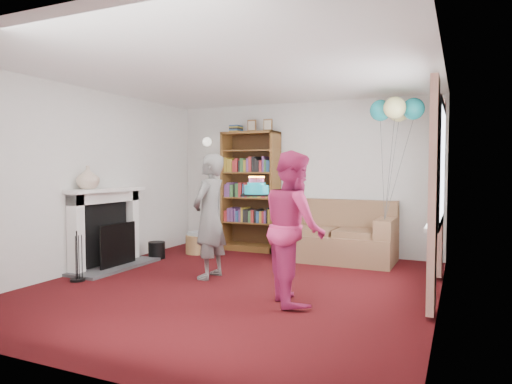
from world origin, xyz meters
The scene contains 16 objects.
ground centered at (0.00, 0.00, 0.00)m, with size 5.00×5.00×0.00m, color #33070B.
wall_back centered at (0.00, 2.51, 1.25)m, with size 4.50×0.02×2.50m, color silver.
wall_left centered at (-2.26, 0.00, 1.25)m, with size 0.02×5.00×2.50m, color silver.
wall_right centered at (2.26, 0.00, 1.25)m, with size 0.02×5.00×2.50m, color silver.
ceiling centered at (0.00, 0.00, 2.50)m, with size 4.50×5.00×0.01m, color white.
fireplace centered at (-2.09, 0.19, 0.51)m, with size 0.55×1.80×1.12m.
window_bay centered at (2.21, 0.60, 1.20)m, with size 0.14×2.02×2.20m.
wall_sconce centered at (-1.75, 2.36, 1.88)m, with size 0.16×0.23×0.16m.
bookcase centered at (-0.85, 2.30, 0.99)m, with size 0.96×0.42×2.23m.
sofa centered at (0.72, 2.07, 0.34)m, with size 1.72×0.91×0.91m.
wicker_basket centered at (-1.51, 1.63, 0.16)m, with size 0.39×0.39×0.36m.
person_striped centered at (-0.48, 0.25, 0.79)m, with size 0.58×0.38×1.59m, color black.
person_magenta centered at (0.86, -0.31, 0.79)m, with size 0.77×0.60×1.59m, color #AA2254.
birthday_cake centered at (0.30, -0.04, 1.16)m, with size 0.34×0.34×0.22m.
balloons centered at (1.60, 1.85, 2.22)m, with size 0.74×0.74×1.70m.
mantel_vase centered at (-2.12, -0.15, 1.28)m, with size 0.30×0.30×0.31m, color beige.
Camera 1 is at (2.44, -4.78, 1.41)m, focal length 32.00 mm.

